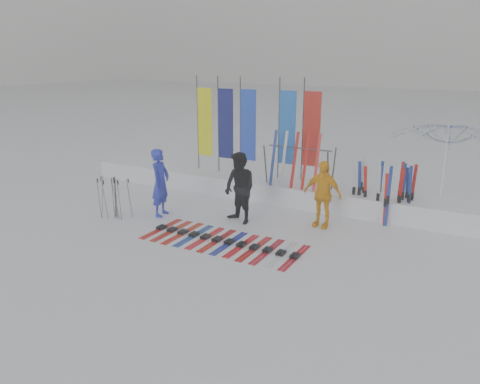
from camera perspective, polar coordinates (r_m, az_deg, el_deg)
The scene contains 11 objects.
ground at distance 11.38m, azimuth -4.81°, elevation -6.69°, with size 120.00×120.00×0.00m, color white.
snow_bank at distance 15.10m, azimuth 4.84°, elevation 0.36°, with size 14.00×1.60×0.60m, color white.
person_blue at distance 13.44m, azimuth -9.67°, elevation 1.13°, with size 0.71×0.46×1.94m, color #212EC0.
person_black at distance 12.67m, azimuth -0.05°, elevation 0.47°, with size 0.95×0.74×1.96m, color black.
person_yellow at distance 12.58m, azimuth 10.00°, elevation -0.24°, with size 1.06×0.44×1.81m, color #FFAF10.
tent_canopy at distance 14.01m, azimuth 23.45°, elevation 2.40°, with size 3.04×3.09×2.78m, color white.
ski_row at distance 11.62m, azimuth -2.11°, elevation -5.97°, with size 3.99×1.69×0.07m.
pole_cluster at distance 13.59m, azimuth -15.18°, elevation -0.71°, with size 0.80×0.63×1.23m.
feather_flags at distance 15.30m, azimuth 1.62°, elevation 8.08°, with size 4.34×0.31×3.20m.
ski_rack at distance 14.18m, azimuth 7.22°, elevation 3.75°, with size 2.04×0.80×1.23m.
upright_skis at distance 13.62m, azimuth 17.35°, elevation 0.03°, with size 1.60×1.17×1.70m.
Camera 1 is at (5.87, -8.68, 4.45)m, focal length 35.00 mm.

